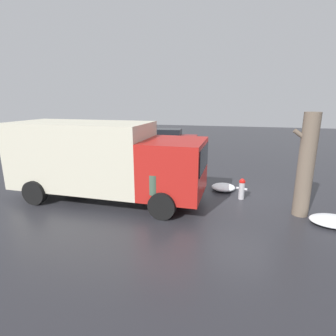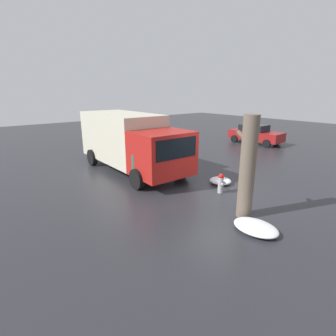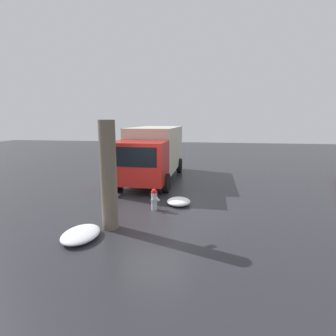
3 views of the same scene
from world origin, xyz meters
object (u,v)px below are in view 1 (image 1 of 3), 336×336
Objects in this scene: fire_hydrant at (242,189)px; tree_trunk at (306,165)px; delivery_truck at (103,158)px; parked_car at (171,138)px; pedestrian at (154,190)px.

fire_hydrant is 2.49m from tree_trunk.
fire_hydrant is at bearing -28.82° from tree_trunk.
fire_hydrant is 0.11× the size of delivery_truck.
tree_trunk is at bearing 92.01° from delivery_truck.
delivery_truck is 1.74× the size of parked_car.
tree_trunk reaches higher than parked_car.
parked_car is at bearing -58.15° from tree_trunk.
delivery_truck is (7.07, 0.12, -0.10)m from tree_trunk.
pedestrian is (-2.36, 1.16, -0.71)m from delivery_truck.
delivery_truck is at bearing 121.22° from fire_hydrant.
delivery_truck is at bearing 59.68° from pedestrian.
parked_car is at bearing 45.56° from fire_hydrant.
parked_car is (5.31, -10.53, 0.34)m from fire_hydrant.
delivery_truck reaches higher than fire_hydrant.
tree_trunk is at bearing 28.02° from parked_car.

